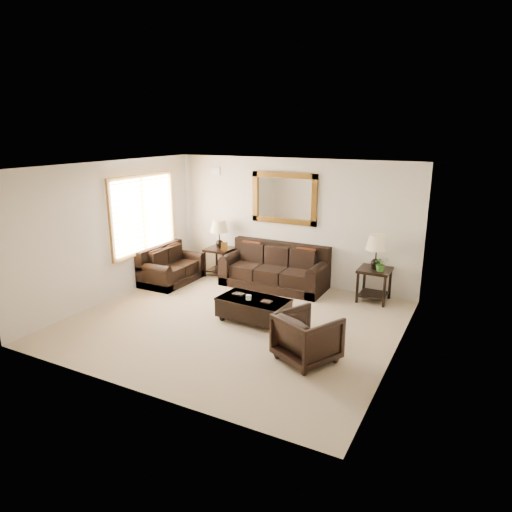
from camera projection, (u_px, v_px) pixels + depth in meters
The scene contains 11 objects.
room at pixel (233, 247), 7.68m from camera, with size 5.51×5.01×2.71m.
window at pixel (144, 214), 9.60m from camera, with size 0.07×1.96×1.66m.
mirror at pixel (284, 198), 9.73m from camera, with size 1.50×0.06×1.10m.
air_vent at pixel (215, 171), 10.38m from camera, with size 0.25×0.02×0.18m, color #999999.
sofa at pixel (275, 271), 9.79m from camera, with size 2.22×0.96×0.91m.
loveseat at pixel (170, 269), 10.09m from camera, with size 0.84×1.42×0.80m.
end_table_left at pixel (219, 240), 10.39m from camera, with size 0.59×0.59×1.30m.
end_table_right at pixel (376, 258), 8.80m from camera, with size 0.60×0.60×1.33m.
coffee_table at pixel (253, 307), 8.00m from camera, with size 1.27×0.73×0.52m.
armchair at pixel (307, 335), 6.60m from camera, with size 0.78×0.73×0.80m, color black.
potted_plant at pixel (381, 265), 8.67m from camera, with size 0.27×0.30×0.23m, color #2E5E20.
Camera 1 is at (3.78, -6.42, 3.27)m, focal length 32.00 mm.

